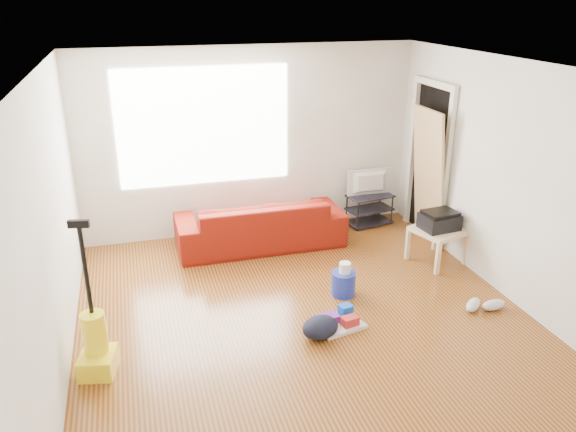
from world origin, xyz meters
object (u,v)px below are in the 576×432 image
object	(u,v)px
tv_stand	(369,209)
bucket	(343,294)
cleaning_tray	(339,320)
sofa	(260,244)
backpack	(320,336)
side_table	(438,234)
vacuum	(96,345)

from	to	relation	value
tv_stand	bucket	bearing A→B (deg)	-131.57
cleaning_tray	sofa	bearing A→B (deg)	98.51
cleaning_tray	backpack	bearing A→B (deg)	-150.65
sofa	side_table	xyz separation A→B (m)	(1.97, -1.08, 0.37)
tv_stand	bucket	xyz separation A→B (m)	(-1.10, -1.80, -0.22)
bucket	backpack	bearing A→B (deg)	-125.97
side_table	bucket	xyz separation A→B (m)	(-1.40, -0.45, -0.37)
sofa	vacuum	distance (m)	2.96
sofa	tv_stand	bearing A→B (deg)	-170.80
sofa	side_table	world-z (taller)	side_table
vacuum	tv_stand	bearing A→B (deg)	46.23
side_table	cleaning_tray	world-z (taller)	side_table
tv_stand	cleaning_tray	size ratio (longest dim) A/B	1.32
backpack	vacuum	xyz separation A→B (m)	(-2.04, 0.05, 0.26)
tv_stand	bucket	world-z (taller)	tv_stand
side_table	sofa	bearing A→B (deg)	151.17
bucket	backpack	size ratio (longest dim) A/B	0.72
tv_stand	backpack	distance (m)	2.98
tv_stand	vacuum	world-z (taller)	vacuum
tv_stand	cleaning_tray	distance (m)	2.73
side_table	vacuum	size ratio (longest dim) A/B	0.48
side_table	bucket	distance (m)	1.51
side_table	backpack	bearing A→B (deg)	-148.93
sofa	bucket	size ratio (longest dim) A/B	8.03
side_table	backpack	distance (m)	2.26
backpack	sofa	bearing A→B (deg)	70.50
side_table	cleaning_tray	bearing A→B (deg)	-148.68
bucket	vacuum	size ratio (longest dim) A/B	0.19
sofa	vacuum	xyz separation A→B (m)	(-1.98, -2.18, 0.26)
backpack	side_table	bearing A→B (deg)	10.02
sofa	backpack	world-z (taller)	sofa
sofa	side_table	distance (m)	2.28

